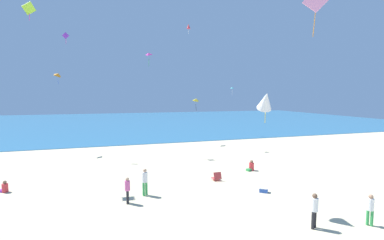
{
  "coord_description": "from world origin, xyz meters",
  "views": [
    {
      "loc": [
        -4.62,
        -6.19,
        5.79
      ],
      "look_at": [
        0.0,
        8.6,
        4.41
      ],
      "focal_mm": 25.44,
      "sensor_mm": 36.0,
      "label": 1
    }
  ],
  "objects_px": {
    "kite_lime": "(29,9)",
    "kite_teal": "(232,88)",
    "person_5": "(314,208)",
    "kite_magenta": "(149,54)",
    "person_8": "(370,208)",
    "kite_red": "(188,26)",
    "kite_purple": "(66,36)",
    "kite_orange": "(58,75)",
    "cooler_box": "(264,190)",
    "kite_pink": "(315,2)",
    "beach_chair_far_left": "(217,177)",
    "kite_yellow": "(196,100)",
    "person_6": "(145,180)",
    "person_3": "(251,167)",
    "person_1": "(4,188)",
    "person_4": "(127,188)",
    "kite_white": "(266,101)"
  },
  "relations": [
    {
      "from": "kite_lime",
      "to": "kite_teal",
      "type": "distance_m",
      "value": 27.28
    },
    {
      "from": "person_5",
      "to": "kite_magenta",
      "type": "relative_size",
      "value": 1.13
    },
    {
      "from": "person_8",
      "to": "kite_red",
      "type": "xyz_separation_m",
      "value": [
        -2.14,
        21.16,
        12.73
      ]
    },
    {
      "from": "kite_purple",
      "to": "kite_orange",
      "type": "bearing_deg",
      "value": 118.18
    },
    {
      "from": "kite_purple",
      "to": "cooler_box",
      "type": "bearing_deg",
      "value": -48.99
    },
    {
      "from": "person_8",
      "to": "kite_pink",
      "type": "relative_size",
      "value": 0.69
    },
    {
      "from": "beach_chair_far_left",
      "to": "kite_yellow",
      "type": "bearing_deg",
      "value": -13.9
    },
    {
      "from": "person_6",
      "to": "person_8",
      "type": "xyz_separation_m",
      "value": [
        9.1,
        -6.71,
        -0.09
      ]
    },
    {
      "from": "person_3",
      "to": "kite_magenta",
      "type": "bearing_deg",
      "value": -68.63
    },
    {
      "from": "person_5",
      "to": "kite_purple",
      "type": "xyz_separation_m",
      "value": [
        -12.02,
        18.82,
        10.43
      ]
    },
    {
      "from": "person_5",
      "to": "kite_lime",
      "type": "xyz_separation_m",
      "value": [
        -13.15,
        11.02,
        10.48
      ]
    },
    {
      "from": "person_1",
      "to": "kite_teal",
      "type": "distance_m",
      "value": 29.83
    },
    {
      "from": "person_6",
      "to": "kite_purple",
      "type": "xyz_separation_m",
      "value": [
        -5.49,
        12.64,
        10.42
      ]
    },
    {
      "from": "person_4",
      "to": "kite_red",
      "type": "height_order",
      "value": "kite_red"
    },
    {
      "from": "person_6",
      "to": "kite_teal",
      "type": "distance_m",
      "value": 26.22
    },
    {
      "from": "person_4",
      "to": "beach_chair_far_left",
      "type": "bearing_deg",
      "value": 29.0
    },
    {
      "from": "person_5",
      "to": "beach_chair_far_left",
      "type": "bearing_deg",
      "value": -14.27
    },
    {
      "from": "kite_lime",
      "to": "kite_pink",
      "type": "distance_m",
      "value": 16.98
    },
    {
      "from": "person_5",
      "to": "kite_white",
      "type": "distance_m",
      "value": 5.32
    },
    {
      "from": "person_3",
      "to": "kite_red",
      "type": "relative_size",
      "value": 0.75
    },
    {
      "from": "person_4",
      "to": "kite_yellow",
      "type": "xyz_separation_m",
      "value": [
        9.24,
        16.21,
        4.47
      ]
    },
    {
      "from": "kite_pink",
      "to": "kite_purple",
      "type": "height_order",
      "value": "kite_purple"
    },
    {
      "from": "person_1",
      "to": "kite_orange",
      "type": "bearing_deg",
      "value": -73.02
    },
    {
      "from": "person_3",
      "to": "kite_lime",
      "type": "xyz_separation_m",
      "value": [
        -15.2,
        1.97,
        11.08
      ]
    },
    {
      "from": "person_4",
      "to": "person_6",
      "type": "distance_m",
      "value": 1.39
    },
    {
      "from": "person_5",
      "to": "kite_purple",
      "type": "height_order",
      "value": "kite_purple"
    },
    {
      "from": "beach_chair_far_left",
      "to": "kite_pink",
      "type": "relative_size",
      "value": 0.3
    },
    {
      "from": "cooler_box",
      "to": "kite_red",
      "type": "xyz_separation_m",
      "value": [
        0.07,
        16.04,
        13.41
      ]
    },
    {
      "from": "person_8",
      "to": "kite_lime",
      "type": "height_order",
      "value": "kite_lime"
    },
    {
      "from": "person_6",
      "to": "kite_pink",
      "type": "relative_size",
      "value": 0.77
    },
    {
      "from": "kite_lime",
      "to": "kite_white",
      "type": "bearing_deg",
      "value": -35.56
    },
    {
      "from": "kite_lime",
      "to": "kite_white",
      "type": "distance_m",
      "value": 15.98
    },
    {
      "from": "cooler_box",
      "to": "kite_magenta",
      "type": "xyz_separation_m",
      "value": [
        -4.91,
        12.88,
        9.69
      ]
    },
    {
      "from": "kite_magenta",
      "to": "person_4",
      "type": "bearing_deg",
      "value": -103.96
    },
    {
      "from": "person_1",
      "to": "kite_teal",
      "type": "bearing_deg",
      "value": -119.05
    },
    {
      "from": "person_3",
      "to": "person_1",
      "type": "bearing_deg",
      "value": -17.41
    },
    {
      "from": "person_3",
      "to": "person_5",
      "type": "bearing_deg",
      "value": 60.48
    },
    {
      "from": "person_3",
      "to": "kite_red",
      "type": "bearing_deg",
      "value": -98.8
    },
    {
      "from": "kite_yellow",
      "to": "kite_purple",
      "type": "height_order",
      "value": "kite_purple"
    },
    {
      "from": "cooler_box",
      "to": "kite_teal",
      "type": "relative_size",
      "value": 0.47
    },
    {
      "from": "kite_purple",
      "to": "kite_teal",
      "type": "distance_m",
      "value": 22.65
    },
    {
      "from": "beach_chair_far_left",
      "to": "person_3",
      "type": "xyz_separation_m",
      "value": [
        3.53,
        1.57,
        0.04
      ]
    },
    {
      "from": "person_5",
      "to": "person_8",
      "type": "bearing_deg",
      "value": -127.16
    },
    {
      "from": "kite_white",
      "to": "kite_purple",
      "type": "bearing_deg",
      "value": 123.7
    },
    {
      "from": "cooler_box",
      "to": "kite_yellow",
      "type": "xyz_separation_m",
      "value": [
        1.29,
        16.9,
        5.16
      ]
    },
    {
      "from": "kite_teal",
      "to": "kite_white",
      "type": "bearing_deg",
      "value": -112.11
    },
    {
      "from": "kite_pink",
      "to": "kite_red",
      "type": "xyz_separation_m",
      "value": [
        -0.05,
        19.61,
        3.6
      ]
    },
    {
      "from": "person_8",
      "to": "kite_red",
      "type": "height_order",
      "value": "kite_red"
    },
    {
      "from": "person_3",
      "to": "kite_pink",
      "type": "bearing_deg",
      "value": 62.27
    },
    {
      "from": "person_4",
      "to": "kite_lime",
      "type": "bearing_deg",
      "value": 143.11
    }
  ]
}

